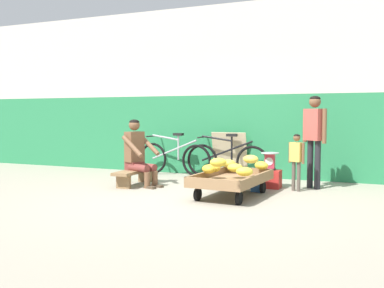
{
  "coord_description": "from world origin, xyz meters",
  "views": [
    {
      "loc": [
        2.56,
        -5.56,
        1.23
      ],
      "look_at": [
        -0.2,
        0.96,
        0.75
      ],
      "focal_mm": 41.19,
      "sensor_mm": 36.0,
      "label": 1
    }
  ],
  "objects": [
    {
      "name": "low_bench",
      "position": [
        -1.32,
        1.04,
        0.2
      ],
      "size": [
        0.33,
        1.11,
        0.27
      ],
      "color": "olive",
      "rests_on": "ground"
    },
    {
      "name": "shopping_bag",
      "position": [
        0.81,
        1.21,
        0.12
      ],
      "size": [
        0.18,
        0.12,
        0.24
      ],
      "primitive_type": "cube",
      "color": "#3370B7",
      "rests_on": "ground"
    },
    {
      "name": "bicycle_near_left",
      "position": [
        -1.21,
        2.41,
        0.35
      ],
      "size": [
        1.66,
        0.48,
        0.86
      ],
      "color": "black",
      "rests_on": "ground"
    },
    {
      "name": "banana_pile",
      "position": [
        0.56,
        0.73,
        0.46
      ],
      "size": [
        0.9,
        1.18,
        0.25
      ],
      "color": "gold",
      "rests_on": "banana_cart"
    },
    {
      "name": "banana_cart",
      "position": [
        0.57,
        0.66,
        0.24
      ],
      "size": [
        0.96,
        1.5,
        0.36
      ],
      "color": "#8E6B47",
      "rests_on": "ground"
    },
    {
      "name": "sign_board",
      "position": [
        -0.13,
        2.71,
        0.44
      ],
      "size": [
        0.7,
        0.23,
        0.88
      ],
      "color": "#C6B289",
      "rests_on": "ground"
    },
    {
      "name": "bicycle_far_left",
      "position": [
        -0.12,
        2.49,
        0.35
      ],
      "size": [
        1.66,
        0.48,
        0.86
      ],
      "color": "black",
      "rests_on": "ground"
    },
    {
      "name": "vendor_seated",
      "position": [
        -1.23,
        1.01,
        0.57
      ],
      "size": [
        0.73,
        0.59,
        1.14
      ],
      "color": "brown",
      "rests_on": "ground"
    },
    {
      "name": "plastic_crate",
      "position": [
        0.91,
        1.65,
        0.15
      ],
      "size": [
        0.36,
        0.28,
        0.3
      ],
      "color": "red",
      "rests_on": "ground"
    },
    {
      "name": "customer_child",
      "position": [
        1.37,
        1.52,
        0.56
      ],
      "size": [
        0.27,
        0.19,
        0.91
      ],
      "color": "brown",
      "rests_on": "ground"
    },
    {
      "name": "customer_adult",
      "position": [
        1.6,
        1.89,
        0.95
      ],
      "size": [
        0.41,
        0.35,
        1.53
      ],
      "color": "#232328",
      "rests_on": "ground"
    },
    {
      "name": "back_wall",
      "position": [
        0.0,
        2.9,
        1.7
      ],
      "size": [
        16.0,
        0.3,
        3.39
      ],
      "color": "#287F4C",
      "rests_on": "ground"
    },
    {
      "name": "ground_plane",
      "position": [
        0.0,
        0.0,
        0.0
      ],
      "size": [
        80.0,
        80.0,
        0.0
      ],
      "primitive_type": "plane",
      "color": "gray"
    },
    {
      "name": "weighing_scale",
      "position": [
        0.91,
        1.65,
        0.45
      ],
      "size": [
        0.3,
        0.3,
        0.29
      ],
      "color": "#28282D",
      "rests_on": "plastic_crate"
    }
  ]
}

